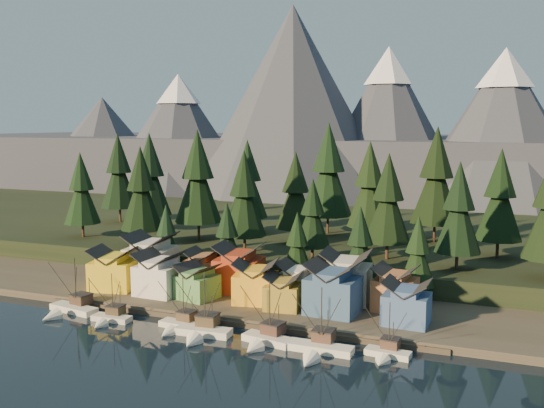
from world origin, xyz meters
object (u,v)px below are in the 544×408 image
at_px(boat_1, 109,312).
at_px(house_front_1, 159,272).
at_px(house_back_0, 151,256).
at_px(boat_2, 179,319).
at_px(boat_4, 265,331).
at_px(boat_3, 201,324).
at_px(boat_5, 318,342).
at_px(boat_6, 387,346).
at_px(house_front_0, 114,267).
at_px(house_back_1, 203,266).
at_px(boat_0, 69,302).

height_order(boat_1, house_front_1, house_front_1).
bearing_deg(house_back_0, house_front_1, -53.93).
xyz_separation_m(boat_2, boat_4, (17.52, -1.40, 0.36)).
height_order(boat_3, house_front_1, boat_3).
bearing_deg(boat_5, house_back_0, 153.16).
bearing_deg(boat_2, boat_5, 0.86).
distance_m(boat_6, house_front_0, 64.01).
distance_m(boat_3, boat_4, 11.90).
height_order(boat_3, boat_5, boat_3).
bearing_deg(house_front_0, boat_2, -42.23).
bearing_deg(house_front_0, boat_6, -24.51).
height_order(boat_5, boat_6, boat_5).
bearing_deg(house_back_1, house_front_1, -118.81).
xyz_separation_m(boat_5, house_back_0, (-47.24, 24.95, 5.17)).
bearing_deg(boat_2, boat_6, 5.99).
relative_size(boat_4, boat_6, 1.21).
height_order(boat_2, house_front_0, house_front_0).
relative_size(boat_5, house_front_1, 1.35).
bearing_deg(house_back_0, boat_6, -25.74).
xyz_separation_m(boat_0, house_front_1, (12.34, 13.75, 4.02)).
distance_m(boat_1, house_front_1, 16.04).
xyz_separation_m(boat_5, house_front_0, (-51.47, 16.60, 4.12)).
height_order(house_front_0, house_back_1, house_front_0).
relative_size(house_front_1, house_back_0, 0.83).
xyz_separation_m(boat_3, boat_5, (21.54, -0.31, -0.29)).
bearing_deg(boat_1, boat_2, 3.20).
bearing_deg(boat_3, boat_4, -0.93).
height_order(boat_6, house_back_1, house_back_1).
bearing_deg(house_front_0, boat_0, -105.03).
xyz_separation_m(boat_2, house_front_0, (-24.30, 14.30, 4.22)).
distance_m(boat_0, boat_6, 63.09).
distance_m(boat_0, house_back_1, 29.81).
bearing_deg(boat_2, house_front_0, 155.21).
bearing_deg(boat_1, house_front_0, 120.75).
bearing_deg(boat_6, boat_2, -173.88).
bearing_deg(boat_3, boat_2, 156.76).
xyz_separation_m(boat_4, boat_6, (20.48, 1.60, -0.41)).
bearing_deg(house_front_0, house_front_1, -12.52).
distance_m(boat_1, house_back_1, 26.64).
bearing_deg(house_front_1, house_back_0, 133.25).
xyz_separation_m(boat_1, house_front_1, (1.64, 15.39, 4.22)).
relative_size(boat_6, house_back_1, 1.23).
distance_m(boat_5, boat_6, 11.11).
relative_size(boat_0, boat_6, 1.22).
xyz_separation_m(boat_6, house_back_1, (-45.54, 24.04, 3.74)).
bearing_deg(boat_4, boat_5, 5.76).
height_order(boat_6, house_front_1, house_front_1).
distance_m(boat_2, boat_4, 17.58).
relative_size(boat_0, boat_3, 0.97).
xyz_separation_m(boat_2, house_front_1, (-12.76, 14.15, 4.22)).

